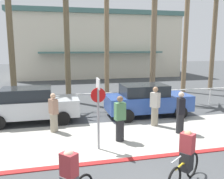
{
  "coord_description": "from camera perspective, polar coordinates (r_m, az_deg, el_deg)",
  "views": [
    {
      "loc": [
        -2.72,
        -4.89,
        3.63
      ],
      "look_at": [
        -0.16,
        6.0,
        1.66
      ],
      "focal_mm": 39.18,
      "sensor_mm": 36.0,
      "label": 1
    }
  ],
  "objects": [
    {
      "name": "rail_fence",
      "position": [
        13.94,
        -1.73,
        -1.54
      ],
      "size": [
        22.92,
        0.08,
        1.04
      ],
      "color": "white",
      "rests_on": "ground"
    },
    {
      "name": "pedestrian_3",
      "position": [
        10.73,
        -13.46,
        -5.65
      ],
      "size": [
        0.43,
        0.48,
        1.7
      ],
      "color": "gray",
      "rests_on": "ground"
    },
    {
      "name": "building_backdrop",
      "position": [
        32.76,
        -4.24,
        10.36
      ],
      "size": [
        19.89,
        12.35,
        7.64
      ],
      "color": "beige",
      "rests_on": "ground"
    },
    {
      "name": "ground_plane",
      "position": [
        15.56,
        -2.83,
        -3.48
      ],
      "size": [
        80.0,
        80.0,
        0.0
      ],
      "primitive_type": "plane",
      "color": "#424447"
    },
    {
      "name": "car_silver_1",
      "position": [
        12.42,
        -18.35,
        -3.34
      ],
      "size": [
        4.4,
        2.02,
        1.69
      ],
      "color": "#B2B7BC",
      "rests_on": "ground"
    },
    {
      "name": "palm_tree_5",
      "position": [
        20.49,
        17.07,
        16.96
      ],
      "size": [
        2.73,
        3.16,
        8.26
      ],
      "color": "#846B4C",
      "rests_on": "ground"
    },
    {
      "name": "palm_tree_3",
      "position": [
        19.2,
        -1.46,
        18.01
      ],
      "size": [
        3.07,
        3.58,
        8.61
      ],
      "color": "#846B4C",
      "rests_on": "ground"
    },
    {
      "name": "palm_tree_4",
      "position": [
        16.79,
        9.93,
        18.58
      ],
      "size": [
        3.66,
        3.49,
        8.21
      ],
      "color": "#756047",
      "rests_on": "ground"
    },
    {
      "name": "pedestrian_1",
      "position": [
        9.43,
        1.86,
        -7.21
      ],
      "size": [
        0.44,
        0.37,
        1.8
      ],
      "color": "#232326",
      "rests_on": "ground"
    },
    {
      "name": "car_blue_2",
      "position": [
        12.94,
        8.21,
        -2.4
      ],
      "size": [
        4.4,
        2.02,
        1.69
      ],
      "color": "#284793",
      "rests_on": "ground"
    },
    {
      "name": "stop_sign_bike_lane",
      "position": [
        8.48,
        -3.23,
        -3.32
      ],
      "size": [
        0.52,
        0.56,
        2.56
      ],
      "color": "gray",
      "rests_on": "ground"
    },
    {
      "name": "pedestrian_0",
      "position": [
        10.67,
        15.68,
        -5.55
      ],
      "size": [
        0.38,
        0.45,
        1.79
      ],
      "color": "#232326",
      "rests_on": "ground"
    },
    {
      "name": "cyclist_yellow_0",
      "position": [
        7.01,
        16.84,
        -15.21
      ],
      "size": [
        1.51,
        1.11,
        1.5
      ],
      "color": "black",
      "rests_on": "ground"
    },
    {
      "name": "pedestrian_2",
      "position": [
        11.4,
        9.98,
        -4.21
      ],
      "size": [
        0.44,
        0.48,
        1.83
      ],
      "color": "gray",
      "rests_on": "ground"
    },
    {
      "name": "palm_tree_2",
      "position": [
        16.43,
        -10.81,
        19.14
      ],
      "size": [
        2.81,
        2.9,
        8.57
      ],
      "color": "brown",
      "rests_on": "ground"
    },
    {
      "name": "curb_paint",
      "position": [
        8.41,
        7.25,
        -15.54
      ],
      "size": [
        44.0,
        0.24,
        0.03
      ],
      "primitive_type": "cube",
      "color": "maroon",
      "rests_on": "ground"
    },
    {
      "name": "sidewalk_strip",
      "position": [
        10.15,
        3.24,
        -10.89
      ],
      "size": [
        44.0,
        4.0,
        0.02
      ],
      "primitive_type": "cube",
      "color": "#ADAAA0",
      "rests_on": "ground"
    },
    {
      "name": "palm_tree_6",
      "position": [
        22.18,
        22.99,
        14.65
      ],
      "size": [
        3.08,
        3.18,
        7.89
      ],
      "color": "#756047",
      "rests_on": "ground"
    }
  ]
}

